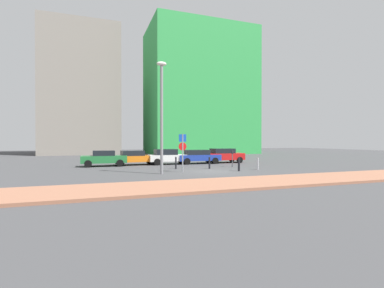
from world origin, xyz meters
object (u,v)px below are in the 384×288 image
Objects in this scene: parked_car_blue at (198,156)px; traffic_bollard_far at (239,164)px; traffic_bollard_edge at (176,163)px; parked_car_green at (104,158)px; street_lamp at (162,109)px; parking_meter at (232,156)px; parked_car_red at (223,155)px; traffic_bollard_mid at (258,164)px; parked_car_orange at (135,157)px; traffic_bollard_near at (209,163)px; parking_sign_post at (183,148)px; parked_car_white at (168,156)px.

traffic_bollard_far is at bearing -87.15° from parked_car_blue.
parked_car_blue is 5.85m from traffic_bollard_edge.
street_lamp is (3.54, -7.69, 3.79)m from parked_car_green.
traffic_bollard_edge is (-5.17, 0.04, -0.46)m from parking_meter.
parked_car_red reaches higher than traffic_bollard_edge.
parked_car_green is at bearing 156.42° from parking_meter.
parked_car_blue is at bearing 107.89° from traffic_bollard_mid.
traffic_bollard_edge is at bearing -40.06° from parked_car_green.
parked_car_red is 5.07m from parking_meter.
traffic_bollard_far is (6.69, -8.28, -0.20)m from parked_car_orange.
parked_car_red is at bearing -1.67° from parked_car_orange.
parked_car_red is (2.96, 0.26, 0.05)m from parked_car_blue.
traffic_bollard_far is (6.02, -0.12, -4.02)m from street_lamp.
parked_car_red reaches higher than parked_car_orange.
street_lamp is at bearing -126.46° from parked_car_blue.
parked_car_green is at bearing 179.56° from parked_car_blue.
traffic_bollard_edge is (-6.04, 2.75, 0.02)m from traffic_bollard_mid.
street_lamp is (-8.60, -7.89, 3.74)m from parked_car_red.
traffic_bollard_far is 5.19m from traffic_bollard_edge.
parking_meter is 3.37m from traffic_bollard_far.
traffic_bollard_mid is at bearing -94.65° from parked_car_red.
traffic_bollard_edge is at bearing 164.08° from traffic_bollard_near.
parking_sign_post reaches higher than traffic_bollard_edge.
parked_car_orange is 9.32m from parking_meter.
parking_meter is at bearing 23.49° from parking_sign_post.
parked_car_orange reaches higher than traffic_bollard_near.
parked_car_blue is 4.82m from parking_meter.
street_lamp is (-2.54, -7.83, 3.76)m from parked_car_white.
street_lamp reaches higher than parked_car_white.
parking_sign_post reaches higher than traffic_bollard_mid.
traffic_bollard_near is at bearing -69.38° from parked_car_white.
traffic_bollard_far is at bearing -166.78° from traffic_bollard_mid.
parked_car_blue is 10.21m from street_lamp.
traffic_bollard_far reaches higher than traffic_bollard_edge.
parked_car_red is (9.27, -0.27, 0.08)m from parked_car_orange.
parked_car_blue is (3.09, -0.21, -0.03)m from parked_car_white.
traffic_bollard_mid is 0.95× the size of traffic_bollard_edge.
traffic_bollard_mid is (7.98, 0.34, -4.07)m from street_lamp.
traffic_bollard_edge is at bearing -97.27° from parked_car_white.
parking_meter reaches higher than parked_car_orange.
traffic_bollard_far is at bearing -11.13° from parking_sign_post.
parked_car_white is 8.68m from traffic_bollard_far.
traffic_bollard_near is at bearing 119.87° from traffic_bollard_far.
parked_car_orange is 7.88m from traffic_bollard_near.
parked_car_blue is 0.57× the size of street_lamp.
parking_meter is (1.48, -4.58, 0.20)m from parked_car_blue.
street_lamp reaches higher than parked_car_green.
parking_sign_post is at bearing -119.29° from parked_car_blue.
parking_meter reaches higher than traffic_bollard_edge.
parked_car_blue is at bearing 92.85° from traffic_bollard_far.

